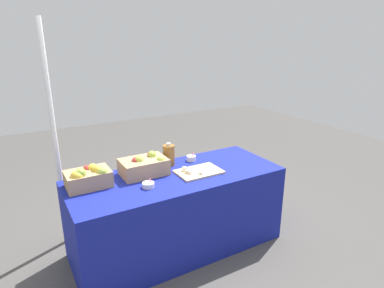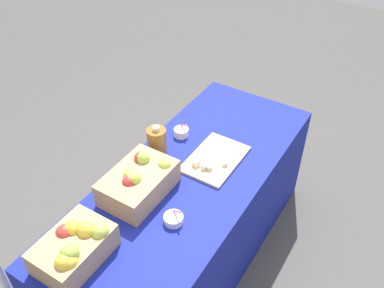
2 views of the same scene
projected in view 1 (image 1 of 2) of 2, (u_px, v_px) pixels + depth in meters
ground_plane at (178, 246)px, 3.13m from camera, size 10.00×10.00×0.00m
table at (177, 212)px, 3.02m from camera, size 1.90×0.76×0.74m
apple_crate_left at (88, 177)px, 2.65m from camera, size 0.35×0.24×0.19m
apple_crate_middle at (144, 166)px, 2.89m from camera, size 0.40×0.27×0.19m
cutting_board_front at (198, 172)px, 2.94m from camera, size 0.40×0.27×0.05m
sample_bowl_near at (191, 158)px, 3.22m from camera, size 0.09×0.09×0.10m
sample_bowl_mid at (148, 185)px, 2.65m from camera, size 0.10×0.10×0.10m
cider_jug at (169, 155)px, 3.09m from camera, size 0.11×0.11×0.22m
tent_pole at (55, 140)px, 2.90m from camera, size 0.04×0.04×2.06m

